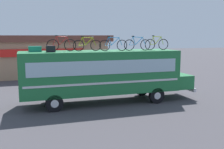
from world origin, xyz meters
TOP-DOWN VIEW (x-y plane):
  - ground_plane at (0.00, 0.00)m, footprint 120.00×120.00m
  - bus at (0.20, 0.00)m, footprint 10.87×2.62m
  - luggage_bag_1 at (-3.83, 0.27)m, footprint 0.72×0.41m
  - luggage_bag_2 at (-3.00, -0.27)m, footprint 0.48×0.46m
  - rooftop_bicycle_1 at (-2.32, 0.24)m, footprint 1.73×0.44m
  - rooftop_bicycle_2 at (-0.82, 0.06)m, footprint 1.72×0.44m
  - rooftop_bicycle_3 at (0.71, -0.30)m, footprint 1.77×0.44m
  - rooftop_bicycle_4 at (2.27, -0.33)m, footprint 1.77×0.44m
  - rooftop_bicycle_5 at (3.68, -0.18)m, footprint 1.66×0.44m
  - roadside_building at (-2.73, 14.15)m, footprint 13.83×8.01m

SIDE VIEW (x-z plane):
  - ground_plane at x=0.00m, z-range 0.00..0.00m
  - bus at x=0.20m, z-range 0.30..3.53m
  - roadside_building at x=-2.73m, z-range 0.04..4.21m
  - luggage_bag_1 at x=-3.83m, z-range 3.23..3.55m
  - luggage_bag_2 at x=-3.00m, z-range 3.23..3.59m
  - rooftop_bicycle_2 at x=-0.82m, z-range 3.16..4.05m
  - rooftop_bicycle_3 at x=0.71m, z-range 3.16..4.05m
  - rooftop_bicycle_4 at x=2.27m, z-range 3.16..4.07m
  - rooftop_bicycle_5 at x=3.68m, z-range 3.15..4.09m
  - rooftop_bicycle_1 at x=-2.32m, z-range 3.15..4.10m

